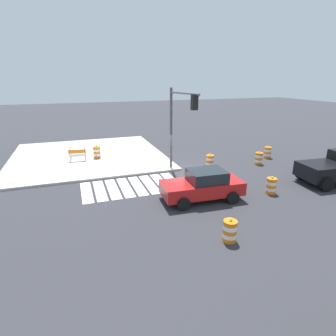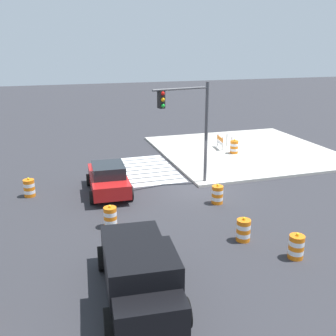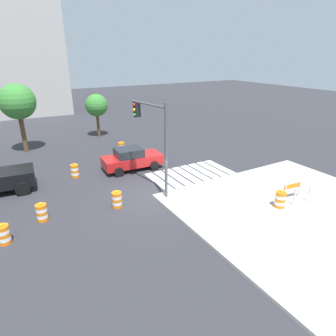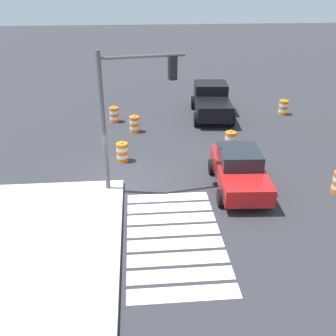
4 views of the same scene
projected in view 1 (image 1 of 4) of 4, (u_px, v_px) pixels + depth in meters
The scene contains 12 objects.
ground_plane at pixel (182, 170), 19.35m from camera, with size 120.00×120.00×0.00m, color #2D2D33.
sidewalk_corner at pixel (88, 155), 22.80m from camera, with size 12.00×12.00×0.15m, color #BCB7AD.
crosswalk_stripes at pixel (132, 187), 16.47m from camera, with size 5.85×3.20×0.02m.
sports_car at pixel (203, 185), 14.55m from camera, with size 4.39×2.32×1.63m.
traffic_barrel_near_corner at pixel (259, 158), 20.65m from camera, with size 0.56×0.56×1.02m.
traffic_barrel_crosswalk_end at pixel (230, 231), 10.87m from camera, with size 0.56×0.56×1.02m.
traffic_barrel_median_far at pixel (271, 186), 15.41m from camera, with size 0.56×0.56×1.02m.
traffic_barrel_far_curb at pixel (210, 161), 19.98m from camera, with size 0.56×0.56×1.02m.
traffic_barrel_lane_center at pixel (268, 152), 22.30m from camera, with size 0.56×0.56×1.02m.
traffic_barrel_on_sidewalk at pixel (97, 152), 21.76m from camera, with size 0.56×0.56×1.02m.
construction_barricade at pixel (77, 153), 21.03m from camera, with size 1.32×0.92×1.00m.
traffic_light_pole at pixel (180, 116), 17.53m from camera, with size 0.85×3.25×5.50m.
Camera 1 is at (7.00, 16.94, 6.26)m, focal length 29.16 mm.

